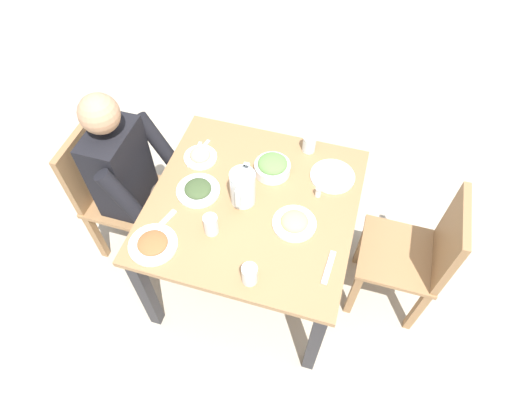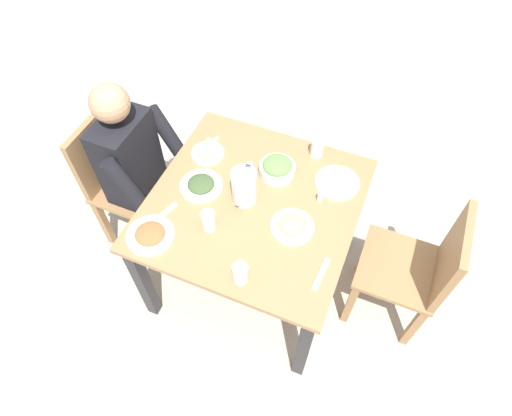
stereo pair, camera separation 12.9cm
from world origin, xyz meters
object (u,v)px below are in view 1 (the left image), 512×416
Objects in this scene: chair_near at (111,188)px; diner_near at (138,180)px; salad_bowl at (272,166)px; plate_dolmas at (198,189)px; water_glass_center at (211,225)px; plate_beans at (200,156)px; dining_table at (253,215)px; plate_yoghurt at (333,175)px; plate_fries at (294,222)px; water_glass_far_right at (250,274)px; plate_rice_curry at (153,244)px; chair_far at (418,253)px; salt_shaker at (318,192)px; water_pitcher at (243,187)px; water_glass_near_right at (309,144)px.

chair_near is 0.25m from diner_near.
salad_bowl reaches higher than plate_dolmas.
chair_near is at bearing -108.89° from water_glass_center.
salad_bowl reaches higher than plate_beans.
plate_yoghurt is (-0.27, 0.34, 0.12)m from dining_table.
plate_fries is at bearing 64.82° from plate_beans.
plate_beans is 0.75m from water_glass_far_right.
dining_table is at bearing 135.16° from plate_rice_curry.
water_glass_center is (0.48, -0.47, 0.04)m from plate_yoghurt.
plate_beans is (-0.20, -0.34, 0.13)m from dining_table.
chair_far reaches higher than plate_rice_curry.
salad_bowl is 3.37× the size of salt_shaker.
plate_fries is 0.35m from plate_yoghurt.
water_glass_far_right reaches higher than plate_yoghurt.
plate_rice_curry is 1.29× the size of plate_beans.
salt_shaker is at bearing 104.02° from plate_dolmas.
plate_beans is at bearing -162.05° from plate_dolmas.
plate_fries is 0.96× the size of plate_dolmas.
chair_far is 1.06m from water_glass_center.
water_pitcher is 3.52× the size of salt_shaker.
water_glass_near_right is (-0.49, -0.04, 0.03)m from plate_fries.
water_pitcher is at bearing -55.88° from plate_yoghurt.
salad_bowl reaches higher than dining_table.
plate_rice_curry is 0.47m from water_glass_far_right.
water_glass_far_right is at bearing 6.37° from salad_bowl.
chair_near is 0.94m from salad_bowl.
water_glass_near_right is 0.87× the size of water_glass_center.
water_glass_center reaches higher than plate_yoghurt.
chair_near is at bearing -78.30° from salad_bowl.
diner_near is at bearing -96.56° from plate_fries.
plate_fries is 0.39m from water_glass_center.
plate_rice_curry is at bearing -34.70° from salad_bowl.
water_glass_center is (0.21, -0.13, 0.16)m from dining_table.
water_pitcher is at bearing -69.64° from salt_shaker.
chair_far is 0.86m from salad_bowl.
salad_bowl is at bearing -98.41° from chair_far.
chair_far is at bearing 86.38° from salt_shaker.
water_pitcher is at bearing -158.90° from water_glass_far_right.
chair_far is (-0.06, 1.69, 0.00)m from chair_near.
chair_near reaches higher than dining_table.
plate_beans is (-0.27, -0.57, 0.00)m from plate_fries.
salad_bowl is at bearing 92.35° from plate_beans.
water_glass_center is at bearing -51.16° from salt_shaker.
diner_near reaches higher than chair_near.
plate_yoghurt is at bearing 160.73° from plate_fries.
dining_table is 0.52m from plate_rice_curry.
diner_near is (-0.03, -0.64, 0.02)m from dining_table.
plate_dolmas reaches higher than plate_rice_curry.
plate_beans is 0.46m from water_glass_center.
salad_bowl is at bearing 158.04° from water_glass_center.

